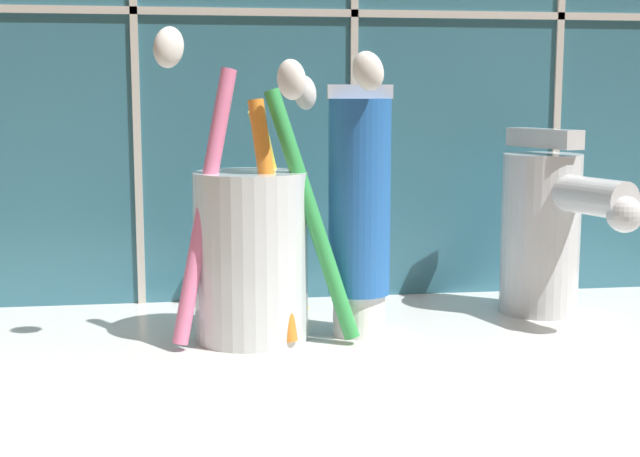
{
  "coord_description": "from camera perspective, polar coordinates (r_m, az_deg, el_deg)",
  "views": [
    {
      "loc": [
        -9.67,
        -45.97,
        16.06
      ],
      "look_at": [
        -2.74,
        1.88,
        8.84
      ],
      "focal_mm": 50.0,
      "sensor_mm": 36.0,
      "label": 1
    }
  ],
  "objects": [
    {
      "name": "toothbrush_cup",
      "position": [
        0.51,
        -4.26,
        -1.07
      ],
      "size": [
        12.85,
        10.28,
        17.86
      ],
      "color": "silver",
      "rests_on": "sink_counter"
    },
    {
      "name": "sink_faucet",
      "position": [
        0.59,
        14.34,
        0.16
      ],
      "size": [
        5.79,
        11.11,
        11.98
      ],
      "rotation": [
        0.0,
        0.0,
        -1.27
      ],
      "color": "silver",
      "rests_on": "sink_counter"
    },
    {
      "name": "sink_counter",
      "position": [
        0.49,
        3.51,
        -9.3
      ],
      "size": [
        58.66,
        30.47,
        2.0
      ],
      "primitive_type": "cube",
      "color": "silver",
      "rests_on": "ground"
    },
    {
      "name": "toothpaste_tube",
      "position": [
        0.52,
        2.25,
        1.01
      ],
      "size": [
        3.8,
        3.62,
        14.7
      ],
      "color": "white",
      "rests_on": "sink_counter"
    }
  ]
}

